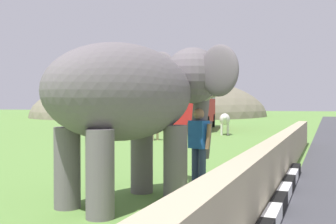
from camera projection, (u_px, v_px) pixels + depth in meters
barrier_parapet at (240, 202)px, 5.24m from camera, size 28.00×0.36×1.00m
elephant at (139, 95)px, 7.44m from camera, size 4.05×3.16×2.92m
person_handler at (199, 143)px, 8.63m from camera, size 0.38×0.63×1.66m
bus_red at (194, 100)px, 29.19m from camera, size 8.86×4.09×3.50m
cow_near at (149, 122)px, 20.24m from camera, size 1.04×1.92×1.23m
cow_mid at (225, 120)px, 23.59m from camera, size 1.93×0.95×1.23m
hill_east at (155, 116)px, 63.24m from camera, size 41.64×33.31×12.36m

